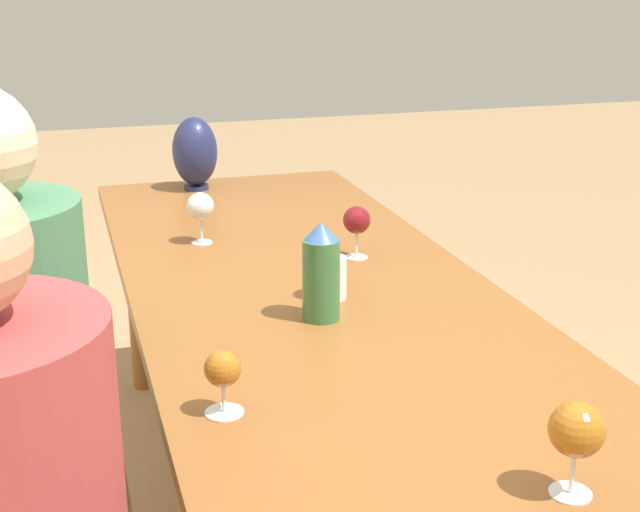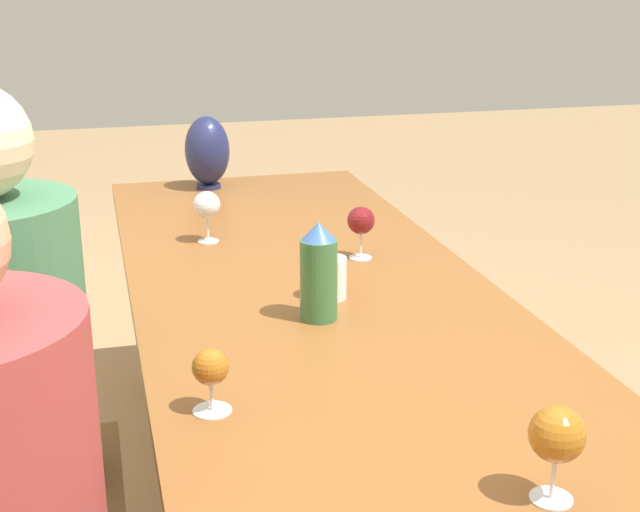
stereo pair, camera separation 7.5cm
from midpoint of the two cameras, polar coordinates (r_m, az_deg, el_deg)
dining_table at (r=1.86m, az=3.48°, el=-7.53°), size 3.11×0.87×0.74m
water_bottle at (r=1.93m, az=1.03°, el=-1.07°), size 0.08×0.08×0.22m
water_tumbler at (r=2.07m, az=1.71°, el=-1.42°), size 0.08×0.08×0.10m
vase at (r=3.10m, az=-6.54°, el=6.68°), size 0.15×0.15×0.25m
wine_glass_0 at (r=2.34m, az=3.56°, el=2.21°), size 0.07×0.07×0.14m
wine_glass_1 at (r=1.55m, az=-5.63°, el=-7.24°), size 0.07×0.07×0.12m
wine_glass_2 at (r=1.35m, az=16.51°, el=-10.99°), size 0.08×0.08×0.15m
wine_glass_4 at (r=2.49m, az=-6.40°, el=3.20°), size 0.08×0.08×0.15m
person_far at (r=1.90m, az=-18.20°, el=-7.73°), size 0.36×0.36×1.29m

